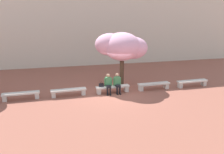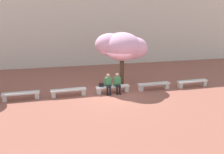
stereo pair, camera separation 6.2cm
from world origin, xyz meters
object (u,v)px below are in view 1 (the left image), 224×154
at_px(stone_bench_center, 113,88).
at_px(handbag, 101,85).
at_px(person_seated_right, 117,82).
at_px(stone_bench_near_west, 68,91).
at_px(stone_bench_west_end, 21,95).
at_px(stone_bench_near_east, 154,85).
at_px(person_seated_left, 108,83).
at_px(stone_bench_east_end, 192,82).
at_px(cherry_tree_main, 122,46).

distance_m(stone_bench_center, handbag, 0.79).
bearing_deg(person_seated_right, stone_bench_near_west, 179.02).
relative_size(stone_bench_west_end, stone_bench_near_west, 1.00).
relative_size(stone_bench_west_end, stone_bench_near_east, 1.00).
distance_m(stone_bench_near_west, person_seated_left, 2.56).
xyz_separation_m(stone_bench_west_end, stone_bench_east_end, (11.34, 0.00, 0.00)).
bearing_deg(person_seated_left, cherry_tree_main, 47.85).
distance_m(stone_bench_center, person_seated_left, 0.49).
relative_size(stone_bench_center, person_seated_right, 1.71).
height_order(stone_bench_east_end, person_seated_right, person_seated_right).
bearing_deg(stone_bench_west_end, stone_bench_center, 0.00).
relative_size(stone_bench_east_end, person_seated_right, 1.71).
height_order(stone_bench_near_west, cherry_tree_main, cherry_tree_main).
distance_m(stone_bench_center, person_seated_right, 0.49).
distance_m(stone_bench_west_end, handbag, 4.93).
bearing_deg(stone_bench_east_end, stone_bench_west_end, 180.00).
xyz_separation_m(stone_bench_west_end, handbag, (4.92, 0.02, 0.27)).
relative_size(stone_bench_west_end, cherry_tree_main, 0.59).
distance_m(stone_bench_west_end, stone_bench_near_east, 8.50).
xyz_separation_m(stone_bench_east_end, cherry_tree_main, (-4.74, 1.31, 2.47)).
relative_size(stone_bench_near_east, handbag, 6.51).
distance_m(person_seated_right, handbag, 1.05).
bearing_deg(stone_bench_near_east, person_seated_left, -179.03).
bearing_deg(stone_bench_east_end, stone_bench_near_west, 180.00).
height_order(stone_bench_near_west, stone_bench_near_east, same).
bearing_deg(cherry_tree_main, stone_bench_near_west, -160.84).
height_order(stone_bench_near_east, cherry_tree_main, cherry_tree_main).
height_order(person_seated_right, handbag, person_seated_right).
relative_size(stone_bench_near_west, stone_bench_east_end, 1.00).
height_order(stone_bench_near_east, person_seated_left, person_seated_left).
height_order(stone_bench_near_west, person_seated_right, person_seated_right).
bearing_deg(stone_bench_near_east, stone_bench_west_end, 180.00).
bearing_deg(cherry_tree_main, handbag, -142.37).
xyz_separation_m(stone_bench_near_west, person_seated_left, (2.53, -0.05, 0.38)).
distance_m(stone_bench_near_west, cherry_tree_main, 4.69).
distance_m(stone_bench_near_west, person_seated_right, 3.15).
height_order(stone_bench_west_end, person_seated_right, person_seated_right).
bearing_deg(cherry_tree_main, person_seated_left, -132.15).
bearing_deg(stone_bench_near_west, stone_bench_near_east, 0.00).
xyz_separation_m(stone_bench_east_end, person_seated_right, (-5.37, -0.05, 0.38)).
bearing_deg(stone_bench_near_east, cherry_tree_main, 145.51).
height_order(stone_bench_west_end, stone_bench_east_end, same).
bearing_deg(handbag, stone_bench_west_end, -179.80).
height_order(person_seated_right, cherry_tree_main, cherry_tree_main).
xyz_separation_m(person_seated_left, cherry_tree_main, (1.23, 1.36, 2.08)).
bearing_deg(stone_bench_near_east, stone_bench_east_end, 0.00).
distance_m(person_seated_left, person_seated_right, 0.60).
height_order(stone_bench_center, stone_bench_near_east, same).
xyz_separation_m(stone_bench_near_west, stone_bench_east_end, (8.50, 0.00, 0.00)).
relative_size(stone_bench_west_end, person_seated_left, 1.71).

